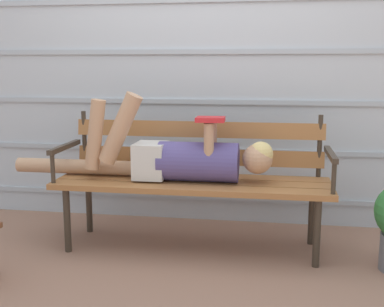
% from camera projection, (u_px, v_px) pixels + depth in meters
% --- Properties ---
extents(ground_plane, '(12.00, 12.00, 0.00)m').
position_uv_depth(ground_plane, '(190.00, 252.00, 3.19)').
color(ground_plane, '#936B56').
extents(house_siding, '(5.00, 0.08, 2.59)m').
position_uv_depth(house_siding, '(205.00, 52.00, 3.66)').
color(house_siding, '#B2BCC6').
rests_on(house_siding, ground).
extents(park_bench, '(1.78, 0.52, 0.87)m').
position_uv_depth(park_bench, '(194.00, 172.00, 3.26)').
color(park_bench, '#9E6638').
rests_on(park_bench, ground).
extents(reclining_person, '(1.75, 0.26, 0.58)m').
position_uv_depth(reclining_person, '(175.00, 156.00, 3.18)').
color(reclining_person, '#514784').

